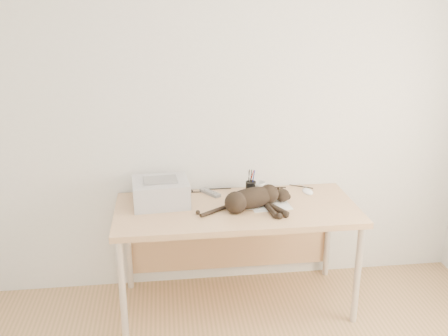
{
  "coord_description": "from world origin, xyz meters",
  "views": [
    {
      "loc": [
        -0.46,
        -1.61,
        2.06
      ],
      "look_at": [
        -0.09,
        1.34,
        1.03
      ],
      "focal_mm": 40.0,
      "sensor_mm": 36.0,
      "label": 1
    }
  ],
  "objects": [
    {
      "name": "remote_grey",
      "position": [
        -0.15,
        1.64,
        0.75
      ],
      "size": [
        0.14,
        0.18,
        0.02
      ],
      "primitive_type": "cube",
      "rotation": [
        0.0,
        0.0,
        0.6
      ],
      "color": "gray",
      "rests_on": "desk"
    },
    {
      "name": "desk",
      "position": [
        0.0,
        1.48,
        0.61
      ],
      "size": [
        1.6,
        0.7,
        0.74
      ],
      "color": "tan",
      "rests_on": "floor"
    },
    {
      "name": "mouse",
      "position": [
        0.54,
        1.59,
        0.76
      ],
      "size": [
        0.08,
        0.12,
        0.04
      ],
      "primitive_type": "ellipsoid",
      "rotation": [
        0.0,
        0.0,
        0.13
      ],
      "color": "white",
      "rests_on": "desk"
    },
    {
      "name": "cat",
      "position": [
        0.09,
        1.35,
        0.8
      ],
      "size": [
        0.65,
        0.33,
        0.15
      ],
      "rotation": [
        0.0,
        0.0,
        0.34
      ],
      "color": "black",
      "rests_on": "desk"
    },
    {
      "name": "cable_tangle",
      "position": [
        0.0,
        1.7,
        0.75
      ],
      "size": [
        1.36,
        0.07,
        0.01
      ],
      "primitive_type": null,
      "color": "black",
      "rests_on": "desk"
    },
    {
      "name": "pen_cup",
      "position": [
        0.13,
        1.59,
        0.79
      ],
      "size": [
        0.07,
        0.07,
        0.18
      ],
      "color": "black",
      "rests_on": "desk"
    },
    {
      "name": "printer",
      "position": [
        -0.5,
        1.51,
        0.82
      ],
      "size": [
        0.39,
        0.34,
        0.17
      ],
      "color": "#B1B2B6",
      "rests_on": "desk"
    },
    {
      "name": "wall_back",
      "position": [
        0.0,
        1.75,
        1.3
      ],
      "size": [
        3.5,
        0.0,
        3.5
      ],
      "primitive_type": "plane",
      "rotation": [
        1.57,
        0.0,
        0.0
      ],
      "color": "silver",
      "rests_on": "floor"
    },
    {
      "name": "papers",
      "position": [
        0.21,
        1.4,
        0.74
      ],
      "size": [
        0.31,
        0.23,
        0.01
      ],
      "color": "white",
      "rests_on": "desk"
    },
    {
      "name": "remote_black",
      "position": [
        0.14,
        1.42,
        0.75
      ],
      "size": [
        0.16,
        0.18,
        0.02
      ],
      "primitive_type": "cube",
      "rotation": [
        0.0,
        0.0,
        -0.65
      ],
      "color": "black",
      "rests_on": "desk"
    },
    {
      "name": "mug",
      "position": [
        0.19,
        1.6,
        0.78
      ],
      "size": [
        0.13,
        0.13,
        0.09
      ],
      "primitive_type": "imported",
      "rotation": [
        0.0,
        0.0,
        0.52
      ],
      "color": "white",
      "rests_on": "desk"
    }
  ]
}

